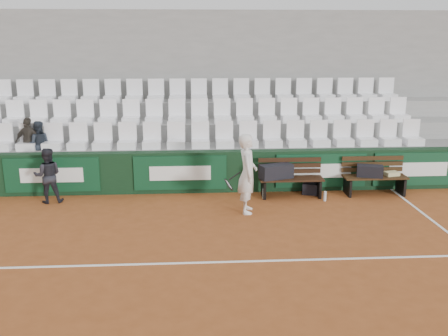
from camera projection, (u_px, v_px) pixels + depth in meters
ground at (188, 263)px, 8.31m from camera, size 80.00×80.00×0.00m
court_baseline at (188, 263)px, 8.31m from camera, size 18.00×0.06×0.01m
back_barrier at (192, 172)px, 12.04m from camera, size 18.00×0.34×1.00m
grandstand_tier_front at (189, 165)px, 12.65m from camera, size 18.00×0.95×1.00m
grandstand_tier_mid at (189, 149)px, 13.51m from camera, size 18.00×0.95×1.45m
grandstand_tier_back at (189, 134)px, 14.36m from camera, size 18.00×0.95×1.90m
grandstand_rear_wall at (188, 88)px, 14.65m from camera, size 18.00×0.30×4.40m
seat_row_front at (188, 135)px, 12.27m from camera, size 11.90×0.44×0.63m
seat_row_mid at (188, 111)px, 13.07m from camera, size 11.90×0.44×0.63m
seat_row_back at (188, 90)px, 13.87m from camera, size 11.90×0.44×0.63m
bench_left at (291, 187)px, 11.74m from camera, size 1.50×0.56×0.45m
bench_right at (374, 185)px, 11.90m from camera, size 1.50×0.56×0.45m
sports_bag_left at (276, 171)px, 11.62m from camera, size 0.83×0.56×0.33m
sports_bag_right at (370, 171)px, 11.76m from camera, size 0.65×0.43×0.28m
towel at (392, 174)px, 11.90m from camera, size 0.36×0.30×0.09m
sports_bag_ground at (312, 189)px, 11.93m from camera, size 0.50×0.40×0.27m
water_bottle_near at (264, 194)px, 11.60m from camera, size 0.07×0.07×0.24m
water_bottle_far at (325, 196)px, 11.44m from camera, size 0.06×0.06×0.23m
tennis_player at (247, 174)px, 10.54m from camera, size 0.72×0.65×1.71m
ball_kid at (48, 176)px, 11.22m from camera, size 0.69×0.58×1.26m
spectator_b at (28, 124)px, 12.01m from camera, size 0.76×0.42×1.23m
spectator_c at (37, 126)px, 12.04m from camera, size 0.61×0.51×1.14m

